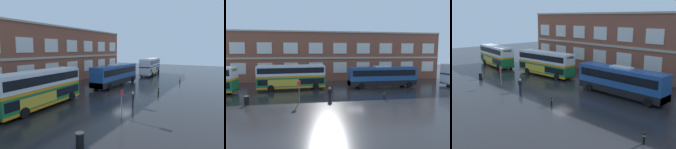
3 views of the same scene
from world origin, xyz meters
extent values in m
plane|color=black|center=(0.00, 2.00, 0.00)|extent=(120.00, 120.00, 0.00)
cube|color=brown|center=(0.07, 18.00, 5.15)|extent=(46.40, 8.00, 10.30)
cube|color=#B2A893|center=(0.07, 13.92, 4.94)|extent=(46.40, 0.16, 0.36)
cube|color=#B2A893|center=(0.07, 13.95, 10.45)|extent=(46.40, 0.28, 0.30)
cube|color=silver|center=(-5.08, 13.94, 2.88)|extent=(2.89, 0.12, 2.27)
cube|color=silver|center=(0.07, 13.94, 2.88)|extent=(2.89, 0.12, 2.27)
cube|color=silver|center=(5.23, 13.94, 2.88)|extent=(2.89, 0.12, 2.27)
cube|color=silver|center=(10.38, 13.94, 2.88)|extent=(2.89, 0.12, 2.27)
cube|color=silver|center=(15.54, 13.94, 2.88)|extent=(2.89, 0.12, 2.27)
cube|color=silver|center=(20.69, 13.94, 2.88)|extent=(2.89, 0.12, 2.27)
cube|color=silver|center=(-5.08, 13.94, 7.00)|extent=(2.89, 0.12, 2.27)
cube|color=silver|center=(0.07, 13.94, 7.00)|extent=(2.89, 0.12, 2.27)
cube|color=silver|center=(5.23, 13.94, 7.00)|extent=(2.89, 0.12, 2.27)
cube|color=silver|center=(10.38, 13.94, 7.00)|extent=(2.89, 0.12, 2.27)
cube|color=silver|center=(15.54, 13.94, 7.00)|extent=(2.89, 0.12, 2.27)
cube|color=silver|center=(20.69, 13.94, 7.00)|extent=(2.89, 0.12, 2.27)
cube|color=#197038|center=(-9.72, 5.25, 1.23)|extent=(11.19, 3.56, 1.75)
cube|color=black|center=(-9.72, 5.25, 1.44)|extent=(10.75, 3.56, 0.90)
cube|color=orange|center=(-9.72, 5.25, 2.25)|extent=(11.19, 3.56, 0.30)
cube|color=silver|center=(-9.72, 5.25, 3.17)|extent=(11.19, 3.56, 1.55)
cube|color=black|center=(-9.72, 5.25, 3.25)|extent=(10.75, 3.56, 0.90)
cube|color=orange|center=(-9.72, 5.25, 0.49)|extent=(11.19, 3.58, 0.28)
cube|color=silver|center=(-9.72, 5.25, 4.01)|extent=(10.96, 3.44, 0.12)
cube|color=gold|center=(-10.91, 3.84, 1.31)|extent=(4.82, 0.48, 1.10)
cube|color=yellow|center=(-4.27, 5.75, 3.60)|extent=(0.21, 1.66, 0.40)
cylinder|color=black|center=(-5.77, 4.34, 0.52)|extent=(1.07, 0.42, 1.04)
cylinder|color=black|center=(-6.00, 6.87, 0.52)|extent=(1.07, 0.42, 1.04)
cylinder|color=black|center=(-12.89, 3.67, 0.52)|extent=(1.07, 0.42, 1.04)
cylinder|color=black|center=(-13.12, 6.21, 0.52)|extent=(1.07, 0.42, 1.04)
cube|color=silver|center=(23.25, 4.38, 1.23)|extent=(11.20, 3.67, 1.75)
cube|color=black|center=(23.25, 4.38, 1.44)|extent=(10.77, 3.66, 0.90)
cube|color=navy|center=(23.25, 4.38, 2.25)|extent=(11.20, 3.67, 0.30)
cube|color=silver|center=(23.25, 4.38, 3.17)|extent=(11.20, 3.67, 1.55)
cube|color=black|center=(23.25, 4.38, 3.25)|extent=(10.77, 3.66, 0.90)
cube|color=navy|center=(23.25, 4.38, 0.49)|extent=(11.21, 3.69, 0.28)
cube|color=silver|center=(23.25, 4.38, 4.01)|extent=(10.97, 3.54, 0.12)
cube|color=gold|center=(22.07, 2.96, 1.31)|extent=(4.82, 0.53, 1.10)
cube|color=yellow|center=(28.69, 4.94, 3.60)|extent=(0.23, 1.65, 0.40)
cylinder|color=black|center=(27.21, 3.51, 0.52)|extent=(1.07, 0.43, 1.04)
cylinder|color=black|center=(26.95, 6.04, 0.52)|extent=(1.07, 0.43, 1.04)
cylinder|color=black|center=(20.10, 2.77, 0.52)|extent=(1.07, 0.43, 1.04)
cylinder|color=black|center=(19.84, 5.31, 0.52)|extent=(1.07, 0.43, 1.04)
cube|color=navy|center=(6.01, 4.70, 2.00)|extent=(12.00, 2.57, 3.20)
cube|color=black|center=(6.01, 4.70, 2.64)|extent=(11.28, 2.61, 1.00)
cube|color=black|center=(6.01, 4.70, 0.85)|extent=(12.00, 2.59, 0.90)
cube|color=silver|center=(6.01, 4.70, 3.70)|extent=(2.88, 1.28, 0.20)
cylinder|color=black|center=(10.57, 3.43, 0.52)|extent=(1.04, 0.32, 1.04)
cylinder|color=black|center=(10.56, 5.98, 0.52)|extent=(1.04, 0.32, 1.04)
cylinder|color=black|center=(1.93, 3.42, 0.52)|extent=(1.04, 0.32, 1.04)
cylinder|color=black|center=(1.92, 5.97, 0.52)|extent=(1.04, 0.32, 1.04)
cylinder|color=black|center=(-4.33, -3.39, 0.42)|extent=(0.21, 0.21, 0.85)
cylinder|color=black|center=(-4.51, -3.48, 0.42)|extent=(0.21, 0.21, 0.85)
cube|color=black|center=(-4.42, -3.44, 1.15)|extent=(0.46, 0.39, 0.60)
cylinder|color=black|center=(-4.18, -3.33, 1.12)|extent=(0.15, 0.15, 0.57)
cylinder|color=black|center=(-4.65, -3.55, 1.12)|extent=(0.15, 0.15, 0.57)
sphere|color=tan|center=(-4.42, -3.44, 1.59)|extent=(0.22, 0.22, 0.22)
cylinder|color=slate|center=(-8.35, -4.08, 1.35)|extent=(0.10, 0.10, 2.70)
cube|color=red|center=(-8.35, -4.10, 2.42)|extent=(0.44, 0.04, 0.56)
cylinder|color=black|center=(-14.54, -4.28, 0.47)|extent=(0.56, 0.56, 0.95)
cylinder|color=black|center=(-14.54, -4.28, 0.99)|extent=(0.60, 0.60, 0.08)
cylinder|color=black|center=(2.87, -4.08, 0.47)|extent=(0.18, 0.18, 0.95)
cylinder|color=yellow|center=(2.87, -4.08, 0.68)|extent=(0.19, 0.19, 0.08)
cylinder|color=black|center=(14.80, -4.60, 0.47)|extent=(0.18, 0.18, 0.95)
cylinder|color=yellow|center=(14.80, -4.60, 0.68)|extent=(0.19, 0.19, 0.08)
camera|label=1|loc=(-23.87, -12.20, 6.37)|focal=31.43mm
camera|label=2|loc=(-7.83, -30.10, 6.31)|focal=33.37mm
camera|label=3|loc=(24.38, -22.14, 9.86)|focal=41.73mm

